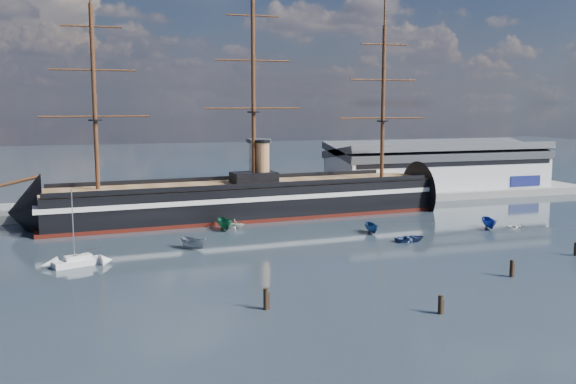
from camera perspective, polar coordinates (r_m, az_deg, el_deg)
name	(u,v)px	position (r m, az deg, el deg)	size (l,w,h in m)	color
ground	(289,233)	(128.45, 0.07, -3.65)	(600.00, 600.00, 0.00)	#1E2931
quay	(282,204)	(165.20, -0.53, -1.06)	(180.00, 18.00, 2.00)	slate
warehouse	(438,166)	(187.72, 13.20, 2.27)	(63.00, 21.00, 11.60)	#B7BABC
quay_tower	(259,168)	(159.12, -2.62, 2.13)	(5.00, 5.00, 15.00)	silver
warship	(238,200)	(145.23, -4.45, -0.71)	(113.38, 22.12, 53.94)	black
sailboat	(78,261)	(108.03, -18.16, -5.85)	(8.08, 4.76, 12.42)	silver
motorboat_a	(193,249)	(115.75, -8.41, -5.03)	(6.76, 2.48, 2.70)	gray
motorboat_b	(411,241)	(122.80, 10.84, -4.34)	(3.77, 1.51, 1.76)	navy
motorboat_c	(372,233)	(129.25, 7.47, -3.65)	(6.36, 2.33, 2.54)	navy
motorboat_d	(236,228)	(133.41, -4.67, -3.25)	(5.91, 2.56, 2.17)	silver
motorboat_e	(517,229)	(140.84, 19.69, -3.09)	(2.69, 1.08, 1.25)	white
motorboat_f	(489,229)	(139.07, 17.45, -3.13)	(7.01, 2.57, 2.81)	navy
motorboat_g	(225,230)	(132.01, -5.62, -3.38)	(7.41, 2.72, 2.97)	#165739
piling_near_left	(266,309)	(81.99, -1.98, -10.39)	(0.64, 0.64, 3.45)	black
piling_near_mid	(440,314)	(82.49, 13.38, -10.49)	(0.64, 0.64, 3.07)	black
piling_near_right	(511,277)	(102.24, 19.24, -7.13)	(0.64, 0.64, 3.27)	black
piling_far_right	(575,256)	(119.99, 24.18, -5.19)	(0.64, 0.64, 3.04)	black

